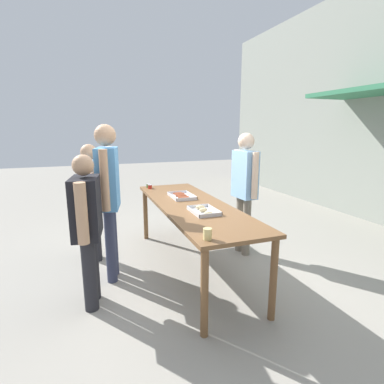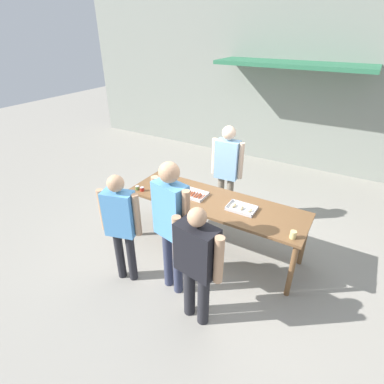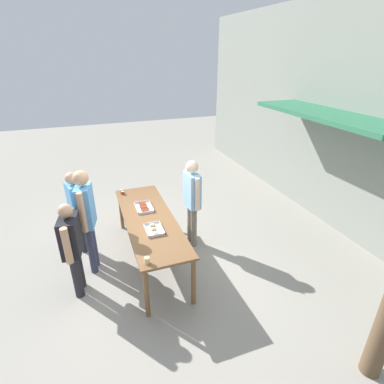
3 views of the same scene
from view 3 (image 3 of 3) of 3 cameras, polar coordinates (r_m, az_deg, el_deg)
ground_plane at (r=5.70m, az=-7.63°, el=-12.48°), size 24.00×24.00×0.00m
building_facade_back at (r=6.67m, az=27.39°, el=12.02°), size 12.00×1.11×4.50m
serving_table at (r=5.26m, az=-8.11°, el=-5.74°), size 2.66×0.82×0.87m
food_tray_sausages at (r=5.54m, az=-9.15°, el=-2.92°), size 0.45×0.29×0.04m
food_tray_buns at (r=4.86m, az=-7.24°, el=-7.05°), size 0.40×0.27×0.05m
condiment_jar_mustard at (r=6.23m, az=-13.29°, el=0.15°), size 0.06×0.06×0.06m
condiment_jar_ketchup at (r=6.15m, az=-13.10°, el=-0.16°), size 0.06×0.06×0.06m
beer_cup at (r=4.17m, az=-8.58°, el=-12.77°), size 0.08×0.08×0.10m
person_server_behind_table at (r=5.53m, az=0.00°, el=-0.74°), size 0.55×0.24×1.73m
person_customer_holding_hotdog at (r=5.78m, az=-21.20°, el=-2.43°), size 0.53×0.31×1.59m
person_customer_with_cup at (r=4.80m, az=-21.92°, el=-9.03°), size 0.66×0.31×1.55m
person_customer_waiting_in_line at (r=5.12m, az=-19.46°, el=-3.77°), size 0.58×0.30×1.84m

